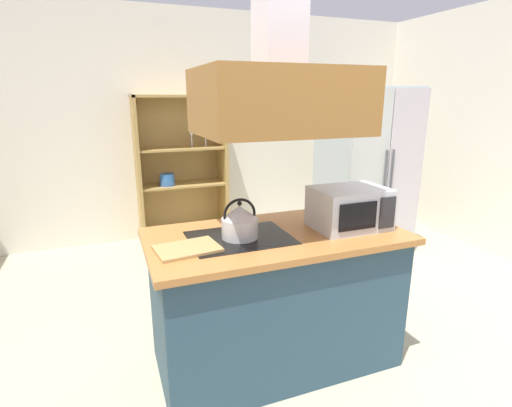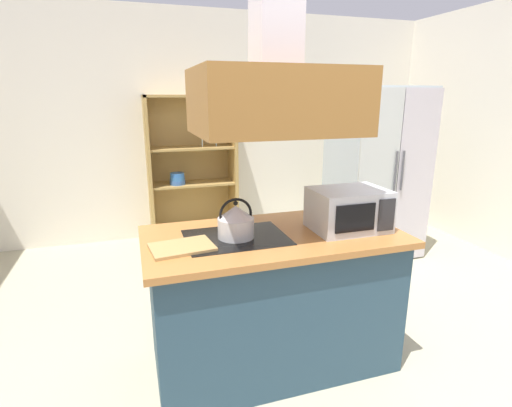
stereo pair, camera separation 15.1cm
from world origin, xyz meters
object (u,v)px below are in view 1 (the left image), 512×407
(kettle, at_px, (240,222))
(microwave, at_px, (349,208))
(cutting_board, at_px, (187,249))
(dish_cabinet, at_px, (181,178))
(refrigerator, at_px, (365,172))

(kettle, distance_m, microwave, 0.72)
(cutting_board, height_order, microwave, microwave)
(dish_cabinet, distance_m, kettle, 2.57)
(refrigerator, height_order, kettle, refrigerator)
(dish_cabinet, xyz_separation_m, cutting_board, (-0.45, -2.64, 0.15))
(dish_cabinet, height_order, kettle, dish_cabinet)
(refrigerator, xyz_separation_m, microwave, (-1.25, -1.54, 0.12))
(cutting_board, bearing_deg, refrigerator, 34.05)
(cutting_board, bearing_deg, microwave, 0.76)
(dish_cabinet, relative_size, cutting_board, 5.09)
(refrigerator, xyz_separation_m, dish_cabinet, (-1.85, 1.08, -0.14))
(kettle, relative_size, cutting_board, 0.71)
(cutting_board, bearing_deg, dish_cabinet, 80.21)
(microwave, bearing_deg, cutting_board, -179.24)
(kettle, bearing_deg, cutting_board, -166.44)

